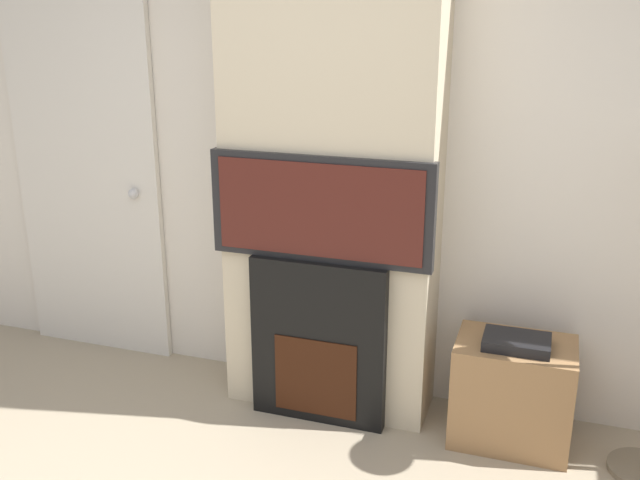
# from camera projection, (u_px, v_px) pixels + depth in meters

# --- Properties ---
(wall_back) EXTENTS (6.00, 0.06, 2.70)m
(wall_back) POSITION_uv_depth(u_px,v_px,m) (345.00, 139.00, 3.57)
(wall_back) COLOR silver
(wall_back) RESTS_ON ground_plane
(chimney_breast) EXTENTS (1.03, 0.36, 2.70)m
(chimney_breast) POSITION_uv_depth(u_px,v_px,m) (332.00, 147.00, 3.38)
(chimney_breast) COLOR beige
(chimney_breast) RESTS_ON ground_plane
(fireplace) EXTENTS (0.68, 0.15, 0.84)m
(fireplace) POSITION_uv_depth(u_px,v_px,m) (320.00, 341.00, 3.51)
(fireplace) COLOR black
(fireplace) RESTS_ON ground_plane
(television) EXTENTS (1.07, 0.07, 0.50)m
(television) POSITION_uv_depth(u_px,v_px,m) (320.00, 209.00, 3.29)
(television) COLOR black
(television) RESTS_ON fireplace
(media_stand) EXTENTS (0.54, 0.38, 0.56)m
(media_stand) POSITION_uv_depth(u_px,v_px,m) (512.00, 391.00, 3.35)
(media_stand) COLOR #997047
(media_stand) RESTS_ON ground_plane
(entry_door) EXTENTS (0.93, 0.09, 2.07)m
(entry_door) POSITION_uv_depth(u_px,v_px,m) (88.00, 181.00, 4.08)
(entry_door) COLOR silver
(entry_door) RESTS_ON ground_plane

